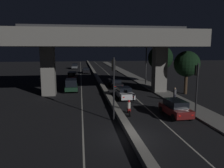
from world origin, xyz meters
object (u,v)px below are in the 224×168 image
object	(u,v)px
pedestrian_on_sidewalk	(175,94)
car_dark_red_lead	(175,108)
traffic_light_right_of_median	(197,81)
car_white_second	(124,93)
car_black_third	(116,84)
car_grey_fourth_oncoming	(75,66)
traffic_light_left_of_median	(114,78)
street_lamp	(144,61)
car_black_third_oncoming	(86,71)
car_dark_red_second_oncoming	(72,76)
car_dark_green_lead_oncoming	(71,85)
motorcycle_red_filtering_near	(129,109)

from	to	relation	value
pedestrian_on_sidewalk	car_dark_red_lead	bearing A→B (deg)	-113.58
traffic_light_right_of_median	car_white_second	xyz separation A→B (m)	(-5.16, 8.45, -2.70)
car_white_second	car_black_third	size ratio (longest dim) A/B	1.02
car_grey_fourth_oncoming	car_dark_red_lead	bearing A→B (deg)	13.71
traffic_light_left_of_median	street_lamp	size ratio (longest dim) A/B	0.80
pedestrian_on_sidewalk	car_white_second	bearing A→B (deg)	157.90
traffic_light_left_of_median	car_black_third_oncoming	world-z (taller)	traffic_light_left_of_median
car_white_second	car_black_third	world-z (taller)	car_white_second
car_dark_red_lead	car_dark_red_second_oncoming	distance (m)	27.35
traffic_light_left_of_median	car_grey_fourth_oncoming	bearing A→B (deg)	94.97
pedestrian_on_sidewalk	car_grey_fourth_oncoming	bearing A→B (deg)	105.62
car_dark_green_lead_oncoming	traffic_light_left_of_median	bearing A→B (deg)	14.99
traffic_light_left_of_median	street_lamp	world-z (taller)	street_lamp
car_dark_red_lead	pedestrian_on_sidewalk	xyz separation A→B (m)	(2.53, 5.80, 0.06)
car_black_third	car_dark_red_second_oncoming	xyz separation A→B (m)	(-7.41, 9.05, 0.24)
car_white_second	car_dark_green_lead_oncoming	bearing A→B (deg)	46.20
car_black_third_oncoming	motorcycle_red_filtering_near	bearing A→B (deg)	3.79
car_white_second	car_dark_green_lead_oncoming	xyz separation A→B (m)	(-6.94, 6.06, 0.23)
street_lamp	motorcycle_red_filtering_near	bearing A→B (deg)	-110.69
traffic_light_left_of_median	car_white_second	distance (m)	9.38
car_black_third	car_dark_green_lead_oncoming	bearing A→B (deg)	102.58
traffic_light_left_of_median	car_dark_red_lead	xyz separation A→B (m)	(5.97, 0.28, -2.98)
traffic_light_left_of_median	motorcycle_red_filtering_near	size ratio (longest dim) A/B	3.11
car_dark_red_second_oncoming	motorcycle_red_filtering_near	xyz separation A→B (m)	(6.29, -24.03, -0.31)
car_dark_red_lead	car_grey_fourth_oncoming	size ratio (longest dim) A/B	0.86
car_black_third_oncoming	pedestrian_on_sidewalk	size ratio (longest dim) A/B	2.61
motorcycle_red_filtering_near	car_grey_fourth_oncoming	bearing A→B (deg)	10.92
car_black_third	pedestrian_on_sidewalk	size ratio (longest dim) A/B	2.86
car_white_second	car_black_third_oncoming	bearing A→B (deg)	4.72
car_black_third_oncoming	car_black_third	bearing A→B (deg)	9.53
car_dark_red_lead	pedestrian_on_sidewalk	distance (m)	6.33
pedestrian_on_sidewalk	street_lamp	bearing A→B (deg)	92.10
car_black_third_oncoming	car_grey_fourth_oncoming	xyz separation A→B (m)	(-3.23, 13.47, 0.17)
car_dark_red_lead	car_black_third_oncoming	size ratio (longest dim) A/B	0.99
car_dark_green_lead_oncoming	car_black_third_oncoming	distance (m)	25.17
car_dark_red_second_oncoming	car_grey_fourth_oncoming	world-z (taller)	car_dark_red_second_oncoming
traffic_light_left_of_median	car_dark_red_second_oncoming	size ratio (longest dim) A/B	1.16
car_white_second	motorcycle_red_filtering_near	bearing A→B (deg)	169.87
car_dark_red_second_oncoming	car_black_third_oncoming	xyz separation A→B (m)	(3.17, 13.99, -0.25)
car_dark_green_lead_oncoming	car_dark_red_second_oncoming	xyz separation A→B (m)	(-0.26, 11.01, -0.05)
car_white_second	car_dark_red_second_oncoming	bearing A→B (deg)	20.19
car_white_second	car_grey_fourth_oncoming	bearing A→B (deg)	6.59
traffic_light_left_of_median	car_dark_red_lead	distance (m)	6.68
traffic_light_left_of_median	pedestrian_on_sidewalk	size ratio (longest dim) A/B	3.58
traffic_light_right_of_median	car_grey_fourth_oncoming	bearing A→B (deg)	103.20
car_dark_red_lead	street_lamp	bearing A→B (deg)	-9.30
car_grey_fourth_oncoming	car_dark_green_lead_oncoming	bearing A→B (deg)	2.84
traffic_light_right_of_median	car_dark_red_second_oncoming	xyz separation A→B (m)	(-12.36, 25.52, -2.52)
car_white_second	car_black_third	xyz separation A→B (m)	(0.21, 8.02, -0.07)
pedestrian_on_sidewalk	traffic_light_right_of_median	bearing A→B (deg)	-96.47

